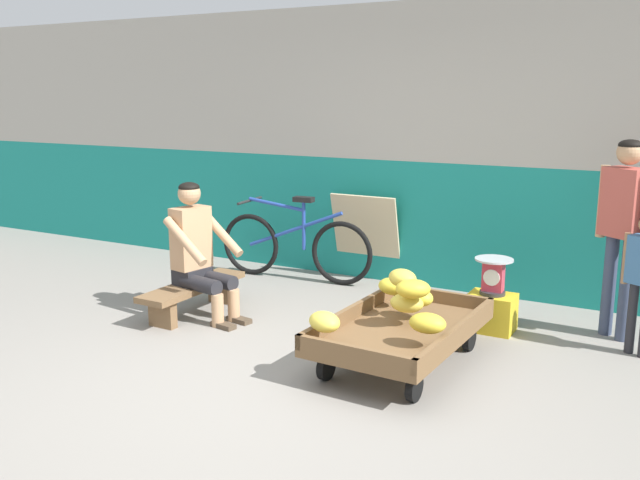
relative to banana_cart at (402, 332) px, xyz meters
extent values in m
plane|color=gray|center=(-0.62, -0.89, -0.24)|extent=(80.00, 80.00, 0.00)
cube|color=#19847A|center=(-0.62, 2.11, 0.37)|extent=(16.00, 0.30, 1.22)
cube|color=#A8A399|center=(-0.62, 2.11, 1.72)|extent=(16.00, 0.30, 1.48)
cube|color=brown|center=(0.00, 0.00, -0.01)|extent=(0.89, 1.47, 0.05)
cube|color=brown|center=(-0.40, 0.01, 0.07)|extent=(0.09, 1.44, 0.10)
cube|color=brown|center=(0.40, -0.01, 0.07)|extent=(0.09, 1.44, 0.10)
cube|color=brown|center=(0.03, 0.70, 0.07)|extent=(0.84, 0.07, 0.10)
cube|color=brown|center=(-0.03, -0.70, 0.07)|extent=(0.84, 0.07, 0.10)
cylinder|color=black|center=(-0.30, 0.52, -0.15)|extent=(0.06, 0.18, 0.18)
cylinder|color=black|center=(0.33, 0.49, -0.15)|extent=(0.06, 0.18, 0.18)
cylinder|color=black|center=(-0.33, -0.49, -0.15)|extent=(0.06, 0.18, 0.18)
cylinder|color=black|center=(0.30, -0.52, -0.15)|extent=(0.06, 0.18, 0.18)
ellipsoid|color=yellow|center=(-0.31, -0.55, 0.18)|extent=(0.30, 0.27, 0.13)
ellipsoid|color=yellow|center=(0.00, 0.08, 0.18)|extent=(0.24, 0.18, 0.13)
ellipsoid|color=yellow|center=(0.01, 0.25, 0.18)|extent=(0.29, 0.25, 0.13)
ellipsoid|color=gold|center=(0.28, -0.26, 0.18)|extent=(0.25, 0.20, 0.13)
ellipsoid|color=yellow|center=(-0.25, 0.42, 0.18)|extent=(0.27, 0.23, 0.13)
ellipsoid|color=gold|center=(0.07, 0.01, 0.31)|extent=(0.30, 0.28, 0.13)
ellipsoid|color=yellow|center=(-0.10, 0.22, 0.32)|extent=(0.30, 0.28, 0.13)
cube|color=brown|center=(-1.99, 0.18, 0.00)|extent=(0.31, 1.10, 0.05)
cube|color=brown|center=(-1.99, 0.56, -0.13)|extent=(0.24, 0.08, 0.22)
cube|color=brown|center=(-2.00, -0.20, -0.13)|extent=(0.24, 0.08, 0.22)
cylinder|color=tan|center=(-1.58, 0.20, -0.11)|extent=(0.10, 0.10, 0.27)
cube|color=#4C3D2D|center=(-1.53, 0.19, -0.22)|extent=(0.23, 0.13, 0.04)
cylinder|color=#232328|center=(-1.78, 0.23, 0.08)|extent=(0.42, 0.20, 0.13)
cylinder|color=tan|center=(-1.62, 0.02, -0.11)|extent=(0.10, 0.10, 0.27)
cube|color=#4C3D2D|center=(-1.56, 0.01, -0.22)|extent=(0.23, 0.13, 0.04)
cylinder|color=#232328|center=(-1.81, 0.06, 0.08)|extent=(0.42, 0.20, 0.13)
cube|color=#232328|center=(-1.99, 0.18, 0.10)|extent=(0.27, 0.31, 0.14)
cube|color=tan|center=(-1.99, 0.18, 0.43)|extent=(0.23, 0.35, 0.52)
cylinder|color=tan|center=(-1.80, 0.35, 0.46)|extent=(0.48, 0.16, 0.36)
cylinder|color=tan|center=(-1.87, -0.04, 0.46)|extent=(0.48, 0.16, 0.36)
sphere|color=tan|center=(-1.99, 0.18, 0.80)|extent=(0.19, 0.19, 0.19)
ellipsoid|color=black|center=(-1.99, 0.18, 0.86)|extent=(0.17, 0.17, 0.09)
cube|color=gold|center=(0.36, 1.00, -0.09)|extent=(0.36, 0.28, 0.30)
cylinder|color=#28282D|center=(0.36, 1.00, 0.07)|extent=(0.20, 0.20, 0.03)
cube|color=#C6384C|center=(0.36, 1.00, 0.21)|extent=(0.16, 0.10, 0.24)
cylinder|color=white|center=(0.36, 0.95, 0.21)|extent=(0.13, 0.01, 0.13)
cylinder|color=#B2B5BA|center=(0.36, 1.00, 0.34)|extent=(0.30, 0.30, 0.01)
torus|color=black|center=(-2.32, 1.52, 0.08)|extent=(0.64, 0.11, 0.64)
torus|color=black|center=(-1.30, 1.61, 0.08)|extent=(0.64, 0.11, 0.64)
cylinder|color=#234299|center=(-1.81, 1.57, 0.28)|extent=(1.03, 0.13, 0.43)
cylinder|color=#234299|center=(-1.71, 1.57, 0.32)|extent=(0.04, 0.04, 0.48)
cylinder|color=#234299|center=(-2.02, 1.55, 0.52)|extent=(0.62, 0.09, 0.12)
cube|color=black|center=(-1.71, 1.57, 0.59)|extent=(0.21, 0.12, 0.05)
cylinder|color=black|center=(-2.32, 1.52, 0.54)|extent=(0.07, 0.48, 0.03)
cube|color=#C6B289|center=(-1.19, 1.93, 0.20)|extent=(0.70, 0.25, 0.88)
cylinder|color=#38425B|center=(1.30, 1.27, 0.16)|extent=(0.10, 0.10, 0.80)
cylinder|color=#38425B|center=(1.17, 1.36, 0.16)|extent=(0.10, 0.10, 0.80)
cube|color=#B24C42|center=(1.23, 1.31, 0.82)|extent=(0.38, 0.35, 0.52)
cylinder|color=tan|center=(1.06, 1.43, 0.80)|extent=(0.07, 0.07, 0.56)
sphere|color=tan|center=(1.23, 1.31, 1.19)|extent=(0.19, 0.19, 0.19)
ellipsoid|color=black|center=(1.23, 1.31, 1.25)|extent=(0.17, 0.17, 0.09)
cylinder|color=#232328|center=(1.37, 1.01, 0.03)|extent=(0.07, 0.07, 0.53)
cylinder|color=#9E704C|center=(1.30, 1.05, 0.45)|extent=(0.05, 0.05, 0.37)
camera|label=1|loc=(1.72, -4.27, 1.63)|focal=38.90mm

